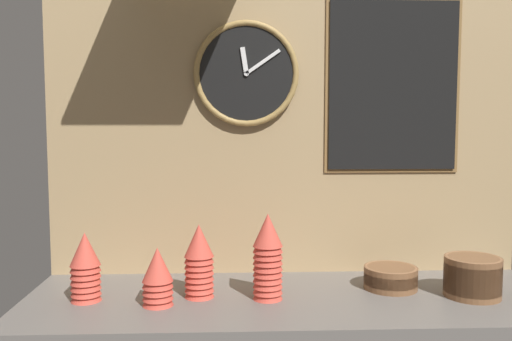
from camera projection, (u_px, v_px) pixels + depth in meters
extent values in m
cube|color=slate|center=(293.00, 302.00, 1.63)|extent=(1.60, 0.56, 0.04)
cube|color=tan|center=(286.00, 120.00, 1.84)|extent=(1.60, 0.03, 1.05)
cone|color=#DB4C3D|center=(199.00, 281.00, 1.60)|extent=(0.09, 0.09, 0.10)
cone|color=#DB4C3D|center=(199.00, 275.00, 1.60)|extent=(0.09, 0.09, 0.10)
cone|color=#DB4C3D|center=(199.00, 270.00, 1.60)|extent=(0.09, 0.09, 0.10)
cone|color=#DB4C3D|center=(199.00, 264.00, 1.60)|extent=(0.09, 0.09, 0.10)
cone|color=#DB4C3D|center=(199.00, 258.00, 1.60)|extent=(0.09, 0.09, 0.10)
cone|color=#DB4C3D|center=(199.00, 252.00, 1.60)|extent=(0.09, 0.09, 0.10)
cone|color=#DB4C3D|center=(199.00, 246.00, 1.60)|extent=(0.09, 0.09, 0.10)
cone|color=#DB4C3D|center=(199.00, 240.00, 1.59)|extent=(0.09, 0.09, 0.10)
cone|color=#DB4C3D|center=(268.00, 283.00, 1.59)|extent=(0.09, 0.09, 0.10)
cone|color=#DB4C3D|center=(268.00, 277.00, 1.59)|extent=(0.09, 0.09, 0.10)
cone|color=#DB4C3D|center=(268.00, 271.00, 1.58)|extent=(0.09, 0.09, 0.10)
cone|color=#DB4C3D|center=(268.00, 265.00, 1.58)|extent=(0.09, 0.09, 0.10)
cone|color=#DB4C3D|center=(268.00, 259.00, 1.58)|extent=(0.09, 0.09, 0.10)
cone|color=#DB4C3D|center=(268.00, 254.00, 1.58)|extent=(0.09, 0.09, 0.10)
cone|color=#DB4C3D|center=(268.00, 248.00, 1.58)|extent=(0.09, 0.09, 0.10)
cone|color=#DB4C3D|center=(268.00, 242.00, 1.58)|extent=(0.09, 0.09, 0.10)
cone|color=#DB4C3D|center=(268.00, 236.00, 1.58)|extent=(0.09, 0.09, 0.10)
cone|color=#DB4C3D|center=(268.00, 230.00, 1.57)|extent=(0.09, 0.09, 0.10)
cone|color=#DB4C3D|center=(158.00, 289.00, 1.53)|extent=(0.09, 0.09, 0.10)
cone|color=#DB4C3D|center=(158.00, 283.00, 1.53)|extent=(0.09, 0.09, 0.10)
cone|color=#DB4C3D|center=(158.00, 277.00, 1.53)|extent=(0.09, 0.09, 0.10)
cone|color=#DB4C3D|center=(158.00, 271.00, 1.53)|extent=(0.09, 0.09, 0.10)
cone|color=#DB4C3D|center=(157.00, 264.00, 1.53)|extent=(0.09, 0.09, 0.10)
cone|color=#DB4C3D|center=(86.00, 284.00, 1.57)|extent=(0.09, 0.09, 0.10)
cone|color=#DB4C3D|center=(86.00, 279.00, 1.57)|extent=(0.09, 0.09, 0.10)
cone|color=#DB4C3D|center=(86.00, 273.00, 1.57)|extent=(0.09, 0.09, 0.10)
cone|color=#DB4C3D|center=(85.00, 267.00, 1.57)|extent=(0.09, 0.09, 0.10)
cone|color=#DB4C3D|center=(85.00, 261.00, 1.56)|extent=(0.09, 0.09, 0.10)
cone|color=#DB4C3D|center=(85.00, 255.00, 1.56)|extent=(0.09, 0.09, 0.10)
cone|color=#DB4C3D|center=(85.00, 249.00, 1.56)|extent=(0.09, 0.09, 0.10)
cylinder|color=brown|center=(472.00, 291.00, 1.61)|extent=(0.17, 0.17, 0.04)
cylinder|color=brown|center=(472.00, 285.00, 1.61)|extent=(0.17, 0.17, 0.04)
cylinder|color=brown|center=(472.00, 280.00, 1.61)|extent=(0.17, 0.17, 0.04)
cylinder|color=brown|center=(473.00, 274.00, 1.61)|extent=(0.17, 0.17, 0.04)
cylinder|color=brown|center=(473.00, 268.00, 1.61)|extent=(0.17, 0.17, 0.04)
cylinder|color=brown|center=(473.00, 263.00, 1.61)|extent=(0.17, 0.17, 0.04)
torus|color=#946542|center=(473.00, 259.00, 1.61)|extent=(0.16, 0.16, 0.01)
cylinder|color=brown|center=(390.00, 283.00, 1.69)|extent=(0.17, 0.17, 0.04)
cylinder|color=brown|center=(391.00, 278.00, 1.69)|extent=(0.17, 0.17, 0.04)
cylinder|color=brown|center=(391.00, 272.00, 1.69)|extent=(0.17, 0.17, 0.04)
torus|color=#946542|center=(391.00, 269.00, 1.69)|extent=(0.16, 0.16, 0.01)
cylinder|color=black|center=(246.00, 74.00, 1.80)|extent=(0.34, 0.02, 0.34)
torus|color=#AD894C|center=(246.00, 74.00, 1.79)|extent=(0.35, 0.02, 0.35)
cube|color=white|center=(244.00, 60.00, 1.78)|extent=(0.03, 0.01, 0.09)
cube|color=white|center=(263.00, 62.00, 1.78)|extent=(0.12, 0.01, 0.09)
cylinder|color=white|center=(246.00, 73.00, 1.79)|extent=(0.02, 0.01, 0.02)
cube|color=olive|center=(393.00, 86.00, 1.83)|extent=(0.46, 0.01, 0.59)
cube|color=black|center=(393.00, 86.00, 1.83)|extent=(0.44, 0.01, 0.56)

